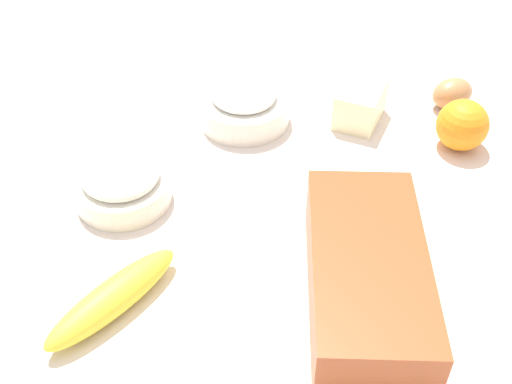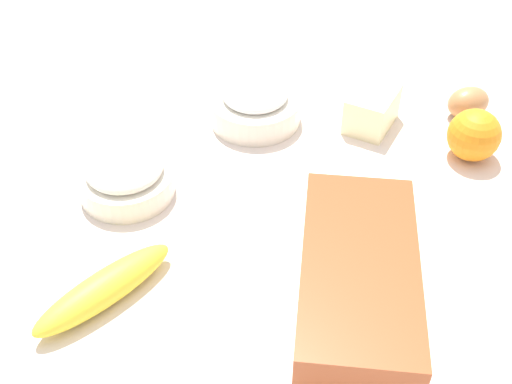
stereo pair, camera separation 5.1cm
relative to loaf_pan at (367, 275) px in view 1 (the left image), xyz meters
name	(u,v)px [view 1 (the left image)]	position (x,y,z in m)	size (l,w,h in m)	color
ground_plane	(256,219)	(-0.14, -0.14, -0.05)	(2.40, 2.40, 0.02)	beige
loaf_pan	(367,275)	(0.00, 0.00, 0.00)	(0.29, 0.14, 0.08)	#9E4723
flour_bowl	(122,183)	(-0.15, -0.32, -0.01)	(0.13, 0.13, 0.06)	silver
sugar_bowl	(244,104)	(-0.35, -0.17, -0.01)	(0.14, 0.14, 0.07)	silver
banana	(113,298)	(0.04, -0.29, -0.02)	(0.19, 0.04, 0.04)	yellow
orange_fruit	(462,125)	(-0.31, 0.16, 0.00)	(0.08, 0.08, 0.08)	orange
butter_block	(360,104)	(-0.37, 0.01, -0.01)	(0.09, 0.06, 0.06)	#F4EDB2
egg_near_butter	(452,94)	(-0.42, 0.16, -0.02)	(0.05, 0.05, 0.07)	#B17848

